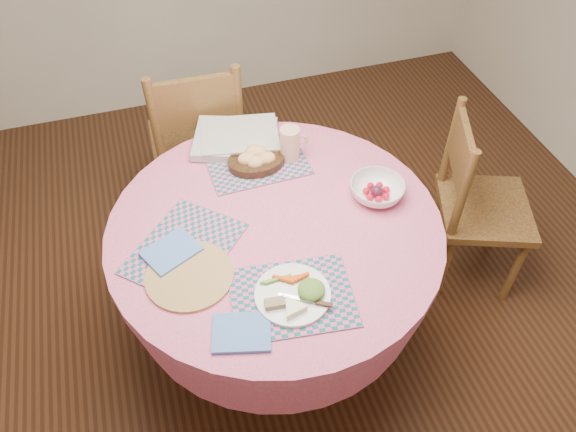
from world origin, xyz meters
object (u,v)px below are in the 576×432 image
at_px(chair_back, 199,141).
at_px(chair_right, 476,202).
at_px(fruit_bowl, 377,190).
at_px(bread_bowl, 256,159).
at_px(wicker_trivet, 190,276).
at_px(dining_table, 276,258).
at_px(dinner_plate, 295,294).
at_px(latte_mug, 290,143).

bearing_deg(chair_back, chair_right, 148.31).
bearing_deg(fruit_bowl, bread_bowl, 141.69).
height_order(wicker_trivet, bread_bowl, bread_bowl).
distance_m(dining_table, chair_right, 0.98).
distance_m(chair_right, fruit_bowl, 0.64).
xyz_separation_m(chair_back, dinner_plate, (0.11, -1.19, 0.26)).
distance_m(chair_back, bread_bowl, 0.61).
xyz_separation_m(wicker_trivet, bread_bowl, (0.36, 0.48, 0.03)).
xyz_separation_m(chair_back, wicker_trivet, (-0.20, -1.00, 0.24)).
bearing_deg(wicker_trivet, chair_back, 78.69).
bearing_deg(dinner_plate, chair_back, 95.45).
bearing_deg(chair_back, fruit_bowl, 125.90).
bearing_deg(fruit_bowl, chair_right, 8.54).
bearing_deg(dinner_plate, bread_bowl, 85.79).
xyz_separation_m(dining_table, latte_mug, (0.17, 0.34, 0.27)).
distance_m(dining_table, latte_mug, 0.46).
height_order(wicker_trivet, fruit_bowl, fruit_bowl).
relative_size(dinner_plate, fruit_bowl, 1.21).
height_order(wicker_trivet, latte_mug, latte_mug).
distance_m(chair_right, latte_mug, 0.91).
distance_m(wicker_trivet, latte_mug, 0.70).
relative_size(latte_mug, fruit_bowl, 0.68).
bearing_deg(chair_back, bread_bowl, 109.50).
bearing_deg(fruit_bowl, dinner_plate, -140.99).
bearing_deg(dining_table, dinner_plate, -94.88).
bearing_deg(bread_bowl, dinner_plate, -94.21).
relative_size(dining_table, dinner_plate, 4.96).
bearing_deg(fruit_bowl, wicker_trivet, -167.40).
distance_m(wicker_trivet, fruit_bowl, 0.77).
distance_m(dinner_plate, bread_bowl, 0.67).
relative_size(wicker_trivet, fruit_bowl, 1.45).
height_order(bread_bowl, latte_mug, latte_mug).
xyz_separation_m(chair_right, latte_mug, (-0.81, 0.23, 0.36)).
height_order(chair_right, wicker_trivet, chair_right).
bearing_deg(dining_table, latte_mug, 63.92).
height_order(dining_table, wicker_trivet, wicker_trivet).
height_order(chair_right, fruit_bowl, chair_right).
bearing_deg(wicker_trivet, fruit_bowl, 12.60).
height_order(chair_right, dinner_plate, chair_right).
bearing_deg(chair_right, wicker_trivet, 121.79).
distance_m(dining_table, bread_bowl, 0.41).
bearing_deg(dinner_plate, dining_table, 85.12).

